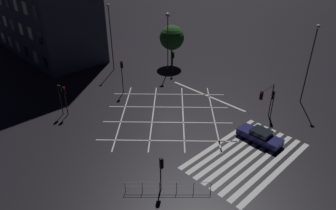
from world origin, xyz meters
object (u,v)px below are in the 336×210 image
(traffic_light_sw_main, at_px, (161,167))
(waiting_car, at_px, (260,136))
(street_tree_near, at_px, (172,38))
(traffic_light_se_cross, at_px, (273,99))
(traffic_light_median_north, at_px, (122,71))
(traffic_light_nw_main, at_px, (60,93))
(street_lamp_east, at_px, (168,27))
(traffic_light_ne_cross, at_px, (173,58))
(street_lamp_west, at_px, (110,29))
(street_lamp_far, at_px, (312,52))
(traffic_light_nw_cross, at_px, (65,95))
(traffic_light_se_main, at_px, (266,96))

(traffic_light_sw_main, relative_size, waiting_car, 0.70)
(traffic_light_sw_main, height_order, street_tree_near, street_tree_near)
(traffic_light_se_cross, xyz_separation_m, traffic_light_median_north, (-8.31, 17.05, 0.78))
(traffic_light_nw_main, xyz_separation_m, street_lamp_east, (17.98, 0.89, 4.31))
(traffic_light_ne_cross, height_order, traffic_light_median_north, traffic_light_median_north)
(street_lamp_west, bearing_deg, traffic_light_sw_main, -116.73)
(traffic_light_median_north, height_order, street_lamp_far, street_lamp_far)
(traffic_light_ne_cross, bearing_deg, street_lamp_far, 16.44)
(traffic_light_se_cross, xyz_separation_m, street_lamp_east, (1.10, 18.24, 4.58))
(street_lamp_west, distance_m, waiting_car, 27.25)
(street_lamp_west, relative_size, street_lamp_far, 1.03)
(traffic_light_sw_main, relative_size, street_lamp_west, 0.31)
(traffic_light_nw_cross, bearing_deg, traffic_light_sw_main, -0.89)
(traffic_light_sw_main, bearing_deg, street_lamp_far, -2.40)
(traffic_light_sw_main, distance_m, traffic_light_median_north, 18.87)
(traffic_light_nw_cross, bearing_deg, traffic_light_nw_main, -155.11)
(traffic_light_nw_main, xyz_separation_m, waiting_car, (11.87, -19.02, -2.09))
(street_lamp_west, bearing_deg, street_tree_near, -30.39)
(traffic_light_nw_cross, relative_size, traffic_light_se_cross, 1.08)
(street_lamp_west, bearing_deg, traffic_light_nw_main, -148.65)
(traffic_light_nw_cross, bearing_deg, street_lamp_west, 123.90)
(traffic_light_nw_cross, height_order, traffic_light_se_main, traffic_light_se_main)
(traffic_light_se_main, height_order, waiting_car, traffic_light_se_main)
(traffic_light_nw_cross, xyz_separation_m, street_lamp_far, (23.01, -17.48, 3.98))
(traffic_light_se_cross, xyz_separation_m, traffic_light_sw_main, (-16.86, 0.25, -0.15))
(traffic_light_median_north, xyz_separation_m, waiting_car, (3.30, -18.72, -2.60))
(street_tree_near, bearing_deg, traffic_light_se_main, -103.91)
(traffic_light_nw_main, bearing_deg, traffic_light_nw_cross, -65.11)
(traffic_light_sw_main, relative_size, street_tree_near, 0.49)
(traffic_light_nw_main, height_order, street_lamp_east, street_lamp_east)
(street_lamp_east, distance_m, street_lamp_west, 8.70)
(traffic_light_se_cross, relative_size, traffic_light_se_main, 0.83)
(traffic_light_ne_cross, height_order, street_lamp_far, street_lamp_far)
(street_lamp_far, relative_size, waiting_car, 2.16)
(traffic_light_nw_main, relative_size, street_lamp_west, 0.37)
(street_lamp_east, bearing_deg, waiting_car, -107.07)
(traffic_light_nw_main, height_order, traffic_light_nw_cross, traffic_light_nw_main)
(street_lamp_east, bearing_deg, traffic_light_median_north, -172.80)
(traffic_light_ne_cross, bearing_deg, street_lamp_west, -144.53)
(traffic_light_se_cross, height_order, traffic_light_sw_main, traffic_light_se_cross)
(waiting_car, bearing_deg, street_tree_near, -22.02)
(traffic_light_nw_main, relative_size, street_lamp_east, 0.42)
(traffic_light_nw_cross, distance_m, street_lamp_far, 29.17)
(traffic_light_nw_cross, distance_m, traffic_light_sw_main, 16.51)
(traffic_light_se_cross, xyz_separation_m, traffic_light_se_main, (-1.10, 0.32, 0.59))
(traffic_light_se_cross, distance_m, street_lamp_west, 25.64)
(traffic_light_se_main, bearing_deg, traffic_light_median_north, -66.68)
(traffic_light_se_main, height_order, street_tree_near, street_tree_near)
(traffic_light_median_north, relative_size, street_lamp_east, 0.50)
(traffic_light_nw_cross, bearing_deg, traffic_light_median_north, 92.04)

